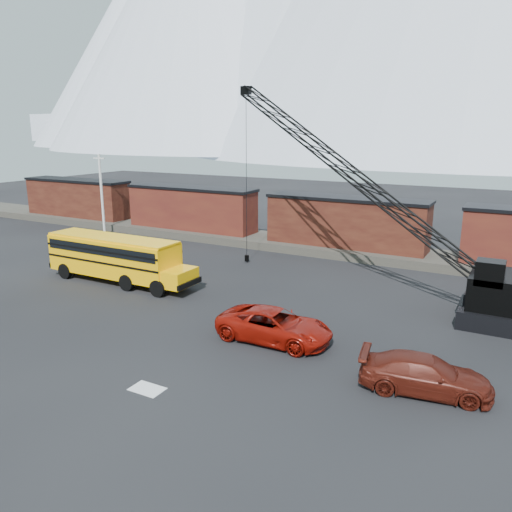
{
  "coord_description": "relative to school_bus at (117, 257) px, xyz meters",
  "views": [
    {
      "loc": [
        13.29,
        -18.02,
        10.32
      ],
      "look_at": [
        -0.59,
        7.25,
        3.0
      ],
      "focal_mm": 35.0,
      "sensor_mm": 36.0,
      "label": 1
    }
  ],
  "objects": [
    {
      "name": "gravel_berm",
      "position": [
        11.12,
        15.48,
        -1.44
      ],
      "size": [
        120.0,
        5.0,
        0.7
      ],
      "primitive_type": "cube",
      "color": "#4C473E",
      "rests_on": "ground"
    },
    {
      "name": "red_pickup",
      "position": [
        14.01,
        -3.66,
        -0.98
      ],
      "size": [
        5.89,
        2.79,
        1.62
      ],
      "primitive_type": "imported",
      "rotation": [
        0.0,
        0.0,
        1.59
      ],
      "color": "maroon",
      "rests_on": "ground"
    },
    {
      "name": "maroon_suv",
      "position": [
        21.59,
        -5.25,
        -1.04
      ],
      "size": [
        5.49,
        2.97,
        1.51
      ],
      "primitive_type": "imported",
      "rotation": [
        0.0,
        0.0,
        1.74
      ],
      "color": "#4D160D",
      "rests_on": "ground"
    },
    {
      "name": "school_bus",
      "position": [
        0.0,
        0.0,
        0.0
      ],
      "size": [
        11.65,
        2.65,
        3.19
      ],
      "color": "#FFB105",
      "rests_on": "ground"
    },
    {
      "name": "snow_patch",
      "position": [
        11.62,
        -10.52,
        -1.78
      ],
      "size": [
        1.4,
        0.9,
        0.02
      ],
      "primitive_type": "cube",
      "color": "silver",
      "rests_on": "ground"
    },
    {
      "name": "boxcar_mid",
      "position": [
        11.12,
        15.48,
        0.97
      ],
      "size": [
        13.7,
        3.1,
        4.17
      ],
      "color": "#562618",
      "rests_on": "gravel_berm"
    },
    {
      "name": "boxcar_west_far",
      "position": [
        -20.88,
        15.48,
        0.97
      ],
      "size": [
        13.7,
        3.1,
        4.17
      ],
      "color": "#562618",
      "rests_on": "gravel_berm"
    },
    {
      "name": "crawler_crane",
      "position": [
        14.22,
        6.66,
        5.8
      ],
      "size": [
        22.54,
        7.17,
        13.62
      ],
      "color": "black",
      "rests_on": "ground"
    },
    {
      "name": "ground",
      "position": [
        11.12,
        -6.52,
        -1.79
      ],
      "size": [
        160.0,
        160.0,
        0.0
      ],
      "primitive_type": "plane",
      "color": "black",
      "rests_on": "ground"
    },
    {
      "name": "boxcar_west_near",
      "position": [
        -4.88,
        15.48,
        0.97
      ],
      "size": [
        13.7,
        3.1,
        4.17
      ],
      "color": "#461614",
      "rests_on": "gravel_berm"
    },
    {
      "name": "utility_pole",
      "position": [
        -12.88,
        11.48,
        2.36
      ],
      "size": [
        1.4,
        0.24,
        8.0
      ],
      "color": "silver",
      "rests_on": "ground"
    }
  ]
}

